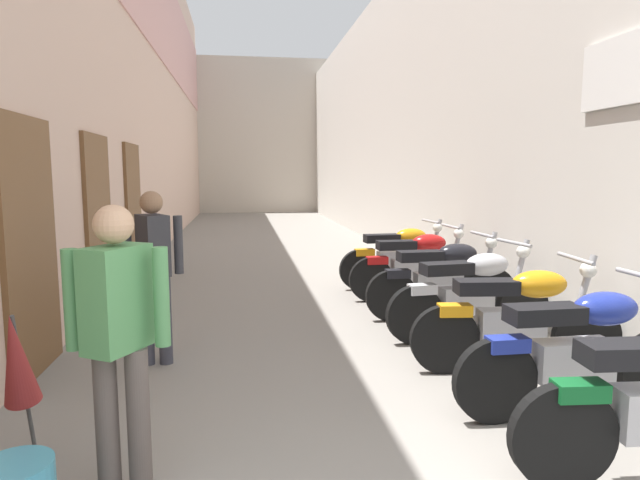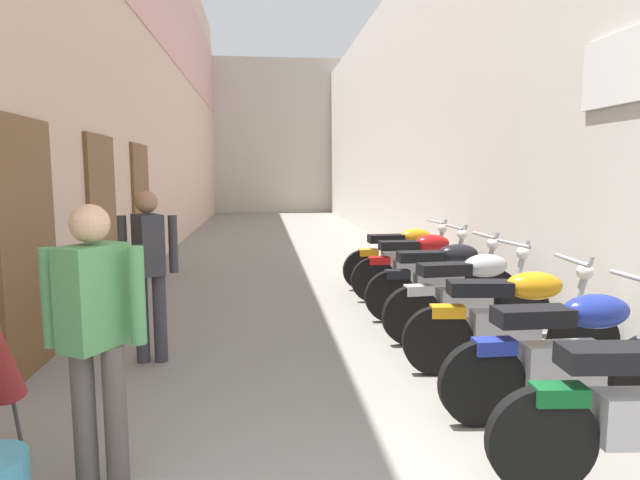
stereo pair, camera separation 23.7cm
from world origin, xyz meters
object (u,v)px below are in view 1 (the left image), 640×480
Objects in this scene: pedestrian_mid_alley at (154,264)px; pedestrian_by_doorway at (119,331)px; motorcycle_third at (518,316)px; motorcycle_fourth at (471,292)px; motorcycle_sixth at (416,263)px; umbrella_leaning at (17,360)px; motorcycle_fifth at (443,277)px; motorcycle_second at (581,348)px; motorcycle_seventh at (400,255)px.

pedestrian_by_doorway is at bearing -85.96° from pedestrian_mid_alley.
motorcycle_fourth is at bearing 90.00° from motorcycle_third.
umbrella_leaning is at bearing -133.61° from motorcycle_sixth.
motorcycle_fifth is 1.92× the size of umbrella_leaning.
motorcycle_second is 0.87m from motorcycle_third.
motorcycle_fifth is (0.00, 1.75, 0.00)m from motorcycle_third.
umbrella_leaning is (-3.62, -0.21, 0.18)m from motorcycle_second.
motorcycle_third is 1.18× the size of pedestrian_mid_alley.
motorcycle_second and motorcycle_fifth have the same top height.
motorcycle_seventh is at bearing 51.62° from umbrella_leaning.
motorcycle_second is at bearing -90.00° from motorcycle_fifth.
motorcycle_third is at bearing 90.00° from motorcycle_second.
motorcycle_second reaches higher than umbrella_leaning.
motorcycle_second is at bearing -90.00° from motorcycle_third.
motorcycle_fourth is 1.91× the size of umbrella_leaning.
motorcycle_third and motorcycle_fifth have the same top height.
motorcycle_second and motorcycle_fourth have the same top height.
pedestrian_mid_alley is at bearing -160.83° from motorcycle_fifth.
motorcycle_second is 2.62m from motorcycle_fifth.
motorcycle_second is 4.36m from motorcycle_seventh.
motorcycle_fourth is 4.15m from umbrella_leaning.
motorcycle_seventh is 4.24m from pedestrian_mid_alley.
motorcycle_fourth reaches higher than umbrella_leaning.
motorcycle_sixth is (-0.00, 3.59, 0.00)m from motorcycle_second.
motorcycle_third is 1.00× the size of motorcycle_fifth.
motorcycle_sixth is at bearing 33.39° from pedestrian_mid_alley.
pedestrian_by_doorway reaches higher than motorcycle_second.
motorcycle_fourth is 1.00× the size of motorcycle_sixth.
motorcycle_second and motorcycle_third have the same top height.
pedestrian_mid_alley is (-3.13, -2.83, 0.42)m from motorcycle_seventh.
motorcycle_fourth is at bearing 90.00° from motorcycle_second.
motorcycle_second is 1.00× the size of motorcycle_sixth.
motorcycle_fourth is 1.00× the size of motorcycle_fifth.
pedestrian_by_doorway is at bearing -154.78° from motorcycle_third.
pedestrian_mid_alley reaches higher than motorcycle_seventh.
pedestrian_by_doorway is (-2.98, -4.13, 0.42)m from motorcycle_sixth.
pedestrian_by_doorway and pedestrian_mid_alley have the same top height.
motorcycle_fifth is 3.34m from pedestrian_mid_alley.
motorcycle_seventh is at bearing 90.00° from motorcycle_fifth.
motorcycle_second is 1.82m from motorcycle_fourth.
motorcycle_fourth is at bearing -90.00° from motorcycle_fifth.
motorcycle_seventh is 1.18× the size of pedestrian_mid_alley.
motorcycle_second is at bearing -90.00° from motorcycle_seventh.
motorcycle_third is 3.78m from umbrella_leaning.
pedestrian_mid_alley is at bearing 74.28° from umbrella_leaning.
motorcycle_fourth is 2.54m from motorcycle_seventh.
motorcycle_fourth is 1.18× the size of pedestrian_by_doorway.
umbrella_leaning is at bearing -163.49° from motorcycle_third.
pedestrian_by_doorway is at bearing -27.67° from umbrella_leaning.
motorcycle_third is 1.00× the size of motorcycle_fourth.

